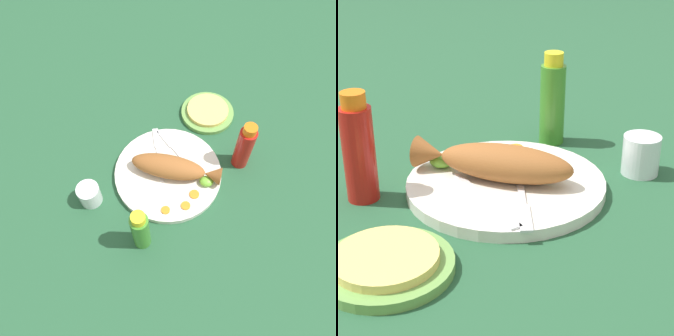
% 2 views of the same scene
% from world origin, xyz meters
% --- Properties ---
extents(ground_plane, '(4.00, 4.00, 0.00)m').
position_xyz_m(ground_plane, '(0.00, 0.00, 0.00)').
color(ground_plane, '#235133').
extents(main_plate, '(0.30, 0.30, 0.02)m').
position_xyz_m(main_plate, '(0.00, 0.00, 0.01)').
color(main_plate, silver).
rests_on(main_plate, ground_plane).
extents(fried_fish, '(0.26, 0.08, 0.06)m').
position_xyz_m(fried_fish, '(-0.02, 0.00, 0.05)').
color(fried_fish, '#935628').
rests_on(fried_fish, main_plate).
extents(fork_near, '(0.07, 0.18, 0.00)m').
position_xyz_m(fork_near, '(0.04, -0.07, 0.02)').
color(fork_near, silver).
rests_on(fork_near, main_plate).
extents(fork_far, '(0.14, 0.14, 0.00)m').
position_xyz_m(fork_far, '(-0.01, -0.08, 0.02)').
color(fork_far, silver).
rests_on(fork_far, main_plate).
extents(carrot_slice_near, '(0.02, 0.02, 0.00)m').
position_xyz_m(carrot_slice_near, '(-0.01, 0.12, 0.02)').
color(carrot_slice_near, orange).
rests_on(carrot_slice_near, main_plate).
extents(carrot_slice_mid, '(0.03, 0.03, 0.00)m').
position_xyz_m(carrot_slice_mid, '(-0.06, 0.10, 0.02)').
color(carrot_slice_mid, orange).
rests_on(carrot_slice_mid, main_plate).
extents(carrot_slice_far, '(0.03, 0.03, 0.00)m').
position_xyz_m(carrot_slice_far, '(-0.08, 0.06, 0.02)').
color(carrot_slice_far, orange).
rests_on(carrot_slice_far, main_plate).
extents(lime_wedge_main, '(0.04, 0.03, 0.02)m').
position_xyz_m(lime_wedge_main, '(-0.11, 0.02, 0.03)').
color(lime_wedge_main, '#6BB233').
rests_on(lime_wedge_main, main_plate).
extents(hot_sauce_bottle_red, '(0.05, 0.05, 0.17)m').
position_xyz_m(hot_sauce_bottle_red, '(-0.20, -0.08, 0.08)').
color(hot_sauce_bottle_red, '#B21914').
rests_on(hot_sauce_bottle_red, ground_plane).
extents(hot_sauce_bottle_green, '(0.04, 0.04, 0.17)m').
position_xyz_m(hot_sauce_bottle_green, '(0.03, 0.20, 0.08)').
color(hot_sauce_bottle_green, '#3D8428').
rests_on(hot_sauce_bottle_green, ground_plane).
extents(salt_cup, '(0.06, 0.06, 0.06)m').
position_xyz_m(salt_cup, '(0.20, 0.11, 0.03)').
color(salt_cup, silver).
rests_on(salt_cup, ground_plane).
extents(tortilla_plate, '(0.17, 0.17, 0.01)m').
position_xyz_m(tortilla_plate, '(-0.09, -0.24, 0.01)').
color(tortilla_plate, '#6B9E4C').
rests_on(tortilla_plate, ground_plane).
extents(tortilla_stack, '(0.13, 0.13, 0.01)m').
position_xyz_m(tortilla_stack, '(-0.09, -0.24, 0.02)').
color(tortilla_stack, '#E0C666').
rests_on(tortilla_stack, tortilla_plate).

